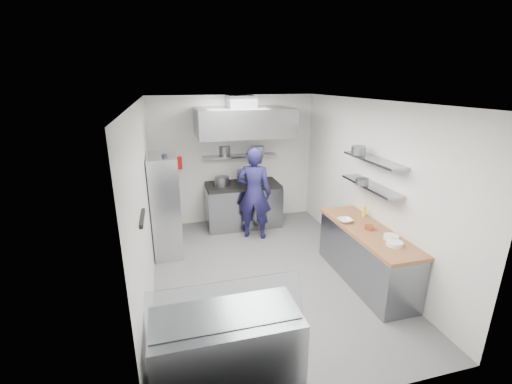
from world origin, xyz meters
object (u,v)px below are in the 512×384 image
object	(u,v)px
chef	(254,193)
display_case	(227,351)
gas_range	(243,206)
wire_rack	(166,205)

from	to	relation	value
chef	display_case	distance (m)	3.68
display_case	gas_range	bearing A→B (deg)	74.98
chef	display_case	xyz separation A→B (m)	(-1.19, -3.44, -0.52)
gas_range	wire_rack	bearing A→B (deg)	-152.10
chef	wire_rack	distance (m)	1.73
wire_rack	display_case	bearing A→B (deg)	-80.70
chef	display_case	bearing A→B (deg)	94.60
wire_rack	display_case	xyz separation A→B (m)	(0.53, -3.24, -0.50)
chef	display_case	size ratio (longest dim) A/B	1.25
gas_range	wire_rack	size ratio (longest dim) A/B	0.86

